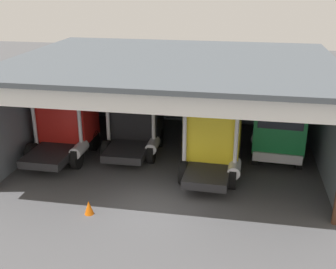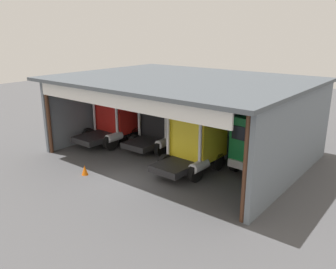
{
  "view_description": "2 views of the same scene",
  "coord_description": "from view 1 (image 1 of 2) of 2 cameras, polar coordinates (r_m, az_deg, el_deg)",
  "views": [
    {
      "loc": [
        3.24,
        -13.92,
        8.58
      ],
      "look_at": [
        0.0,
        3.8,
        1.68
      ],
      "focal_mm": 44.42,
      "sensor_mm": 36.0,
      "label": 1
    },
    {
      "loc": [
        12.55,
        -11.93,
        7.72
      ],
      "look_at": [
        0.0,
        3.8,
        1.68
      ],
      "focal_mm": 37.0,
      "sensor_mm": 36.0,
      "label": 2
    }
  ],
  "objects": [
    {
      "name": "ground_plane",
      "position": [
        16.67,
        -2.38,
        -10.03
      ],
      "size": [
        80.0,
        80.0,
        0.0
      ],
      "primitive_type": "plane",
      "color": "#4C4C4F",
      "rests_on": "ground"
    },
    {
      "name": "workshop_shed",
      "position": [
        21.07,
        1.22,
        7.12
      ],
      "size": [
        14.95,
        11.67,
        5.0
      ],
      "color": "slate",
      "rests_on": "ground"
    },
    {
      "name": "truck_red_left_bay",
      "position": [
        21.39,
        -13.89,
        1.7
      ],
      "size": [
        2.75,
        4.68,
        3.34
      ],
      "rotation": [
        0.0,
        0.0,
        -0.01
      ],
      "color": "red",
      "rests_on": "ground"
    },
    {
      "name": "truck_black_right_bay",
      "position": [
        21.3,
        -4.51,
        2.17
      ],
      "size": [
        2.76,
        4.41,
        3.66
      ],
      "rotation": [
        0.0,
        0.0,
        0.02
      ],
      "color": "black",
      "rests_on": "ground"
    },
    {
      "name": "truck_yellow_center_bay",
      "position": [
        18.92,
        6.21,
        -0.18
      ],
      "size": [
        2.64,
        4.6,
        3.38
      ],
      "rotation": [
        0.0,
        0.0,
        -0.03
      ],
      "color": "yellow",
      "rests_on": "ground"
    },
    {
      "name": "truck_green_center_left_bay",
      "position": [
        20.71,
        14.97,
        0.89
      ],
      "size": [
        2.62,
        4.36,
        3.74
      ],
      "rotation": [
        0.0,
        0.0,
        3.07
      ],
      "color": "#197F3D",
      "rests_on": "ground"
    },
    {
      "name": "oil_drum",
      "position": [
        25.7,
        2.59,
        2.5
      ],
      "size": [
        0.58,
        0.58,
        0.9
      ],
      "primitive_type": "cylinder",
      "color": "#197233",
      "rests_on": "ground"
    },
    {
      "name": "tool_cart",
      "position": [
        25.87,
        -3.28,
        2.72
      ],
      "size": [
        0.9,
        0.6,
        1.0
      ],
      "primitive_type": "cube",
      "color": "#1E59A5",
      "rests_on": "ground"
    },
    {
      "name": "traffic_cone",
      "position": [
        16.42,
        -10.8,
        -9.81
      ],
      "size": [
        0.36,
        0.36,
        0.56
      ],
      "primitive_type": "cone",
      "color": "orange",
      "rests_on": "ground"
    }
  ]
}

